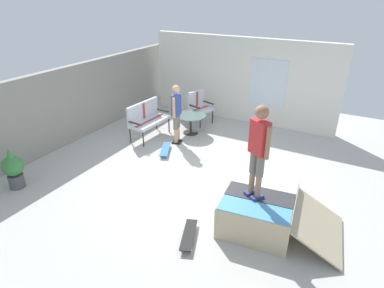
{
  "coord_description": "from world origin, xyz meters",
  "views": [
    {
      "loc": [
        -5.76,
        -3.04,
        3.93
      ],
      "look_at": [
        0.1,
        0.2,
        0.7
      ],
      "focal_mm": 30.49,
      "sensor_mm": 36.0,
      "label": 1
    }
  ],
  "objects_px": {
    "patio_table": "(191,120)",
    "skateboard_spare": "(189,235)",
    "skate_ramp": "(260,210)",
    "potted_plant": "(13,168)",
    "person_skater": "(259,146)",
    "patio_bench": "(146,117)",
    "person_watching": "(176,110)",
    "skateboard_by_bench": "(165,149)",
    "patio_chair_near_house": "(199,104)"
  },
  "relations": [
    {
      "from": "skate_ramp",
      "to": "person_skater",
      "type": "xyz_separation_m",
      "value": [
        -0.1,
        0.12,
        1.29
      ]
    },
    {
      "from": "patio_table",
      "to": "skateboard_spare",
      "type": "distance_m",
      "value": 4.55
    },
    {
      "from": "person_watching",
      "to": "skateboard_by_bench",
      "type": "xyz_separation_m",
      "value": [
        -0.68,
        -0.05,
        -0.86
      ]
    },
    {
      "from": "skate_ramp",
      "to": "skateboard_spare",
      "type": "bearing_deg",
      "value": 136.23
    },
    {
      "from": "potted_plant",
      "to": "skate_ramp",
      "type": "bearing_deg",
      "value": -74.72
    },
    {
      "from": "potted_plant",
      "to": "skateboard_spare",
      "type": "bearing_deg",
      "value": -84.52
    },
    {
      "from": "patio_bench",
      "to": "skateboard_spare",
      "type": "relative_size",
      "value": 1.57
    },
    {
      "from": "patio_table",
      "to": "skateboard_spare",
      "type": "bearing_deg",
      "value": -151.2
    },
    {
      "from": "person_watching",
      "to": "skateboard_spare",
      "type": "xyz_separation_m",
      "value": [
        -3.23,
        -2.21,
        -0.86
      ]
    },
    {
      "from": "patio_bench",
      "to": "patio_chair_near_house",
      "type": "distance_m",
      "value": 1.85
    },
    {
      "from": "skateboard_spare",
      "to": "potted_plant",
      "type": "relative_size",
      "value": 0.89
    },
    {
      "from": "patio_chair_near_house",
      "to": "skateboard_spare",
      "type": "height_order",
      "value": "patio_chair_near_house"
    },
    {
      "from": "skate_ramp",
      "to": "potted_plant",
      "type": "bearing_deg",
      "value": 105.28
    },
    {
      "from": "person_skater",
      "to": "skateboard_spare",
      "type": "distance_m",
      "value": 1.93
    },
    {
      "from": "patio_bench",
      "to": "skateboard_spare",
      "type": "bearing_deg",
      "value": -134.93
    },
    {
      "from": "skate_ramp",
      "to": "person_watching",
      "type": "xyz_separation_m",
      "value": [
        2.26,
        3.14,
        0.63
      ]
    },
    {
      "from": "skate_ramp",
      "to": "skateboard_spare",
      "type": "relative_size",
      "value": 2.69
    },
    {
      "from": "patio_table",
      "to": "person_watching",
      "type": "bearing_deg",
      "value": 178.36
    },
    {
      "from": "skateboard_by_bench",
      "to": "skateboard_spare",
      "type": "height_order",
      "value": "same"
    },
    {
      "from": "skateboard_by_bench",
      "to": "skateboard_spare",
      "type": "distance_m",
      "value": 3.35
    },
    {
      "from": "patio_bench",
      "to": "patio_table",
      "type": "height_order",
      "value": "patio_bench"
    },
    {
      "from": "person_skater",
      "to": "skateboard_by_bench",
      "type": "bearing_deg",
      "value": 60.51
    },
    {
      "from": "patio_bench",
      "to": "potted_plant",
      "type": "distance_m",
      "value": 3.67
    },
    {
      "from": "patio_bench",
      "to": "skateboard_by_bench",
      "type": "relative_size",
      "value": 1.59
    },
    {
      "from": "patio_chair_near_house",
      "to": "patio_table",
      "type": "bearing_deg",
      "value": -167.95
    },
    {
      "from": "patio_bench",
      "to": "person_skater",
      "type": "relative_size",
      "value": 0.77
    },
    {
      "from": "skate_ramp",
      "to": "patio_chair_near_house",
      "type": "distance_m",
      "value": 5.09
    },
    {
      "from": "patio_bench",
      "to": "person_watching",
      "type": "xyz_separation_m",
      "value": [
        0.07,
        -0.96,
        0.33
      ]
    },
    {
      "from": "patio_bench",
      "to": "person_skater",
      "type": "height_order",
      "value": "person_skater"
    },
    {
      "from": "person_watching",
      "to": "patio_chair_near_house",
      "type": "bearing_deg",
      "value": 5.77
    },
    {
      "from": "skate_ramp",
      "to": "person_skater",
      "type": "distance_m",
      "value": 1.3
    },
    {
      "from": "skate_ramp",
      "to": "patio_table",
      "type": "xyz_separation_m",
      "value": [
        3.0,
        3.12,
        0.09
      ]
    },
    {
      "from": "patio_bench",
      "to": "person_skater",
      "type": "distance_m",
      "value": 4.7
    },
    {
      "from": "patio_table",
      "to": "patio_chair_near_house",
      "type": "bearing_deg",
      "value": 12.05
    },
    {
      "from": "patio_chair_near_house",
      "to": "person_skater",
      "type": "bearing_deg",
      "value": -141.19
    },
    {
      "from": "skate_ramp",
      "to": "skateboard_spare",
      "type": "height_order",
      "value": "skate_ramp"
    },
    {
      "from": "person_watching",
      "to": "skateboard_by_bench",
      "type": "bearing_deg",
      "value": -175.9
    },
    {
      "from": "patio_table",
      "to": "potted_plant",
      "type": "relative_size",
      "value": 0.98
    },
    {
      "from": "patio_table",
      "to": "person_watching",
      "type": "xyz_separation_m",
      "value": [
        -0.74,
        0.02,
        0.54
      ]
    },
    {
      "from": "patio_table",
      "to": "skateboard_spare",
      "type": "xyz_separation_m",
      "value": [
        -3.98,
        -2.19,
        -0.32
      ]
    },
    {
      "from": "person_watching",
      "to": "patio_table",
      "type": "bearing_deg",
      "value": -1.64
    },
    {
      "from": "patio_chair_near_house",
      "to": "skateboard_spare",
      "type": "bearing_deg",
      "value": -153.89
    },
    {
      "from": "patio_chair_near_house",
      "to": "skateboard_by_bench",
      "type": "height_order",
      "value": "patio_chair_near_house"
    },
    {
      "from": "skate_ramp",
      "to": "skateboard_spare",
      "type": "xyz_separation_m",
      "value": [
        -0.98,
        0.93,
        -0.23
      ]
    },
    {
      "from": "skate_ramp",
      "to": "patio_bench",
      "type": "height_order",
      "value": "patio_bench"
    },
    {
      "from": "patio_bench",
      "to": "person_watching",
      "type": "bearing_deg",
      "value": -85.85
    },
    {
      "from": "patio_table",
      "to": "skateboard_by_bench",
      "type": "xyz_separation_m",
      "value": [
        -1.42,
        -0.03,
        -0.32
      ]
    },
    {
      "from": "patio_chair_near_house",
      "to": "person_watching",
      "type": "bearing_deg",
      "value": -174.23
    },
    {
      "from": "skate_ramp",
      "to": "skateboard_by_bench",
      "type": "height_order",
      "value": "skate_ramp"
    },
    {
      "from": "person_watching",
      "to": "skateboard_by_bench",
      "type": "relative_size",
      "value": 2.03
    }
  ]
}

